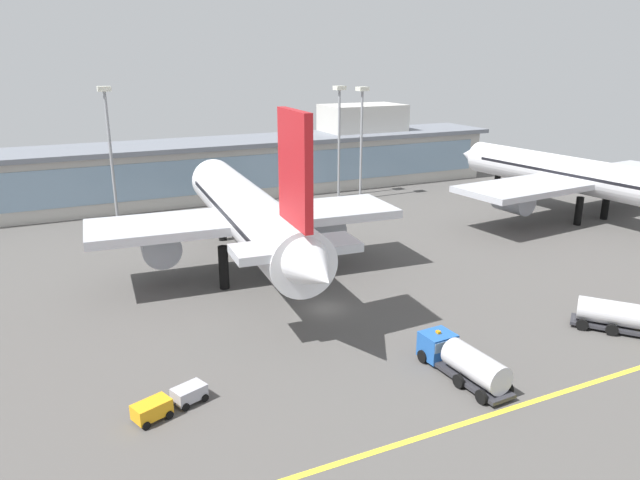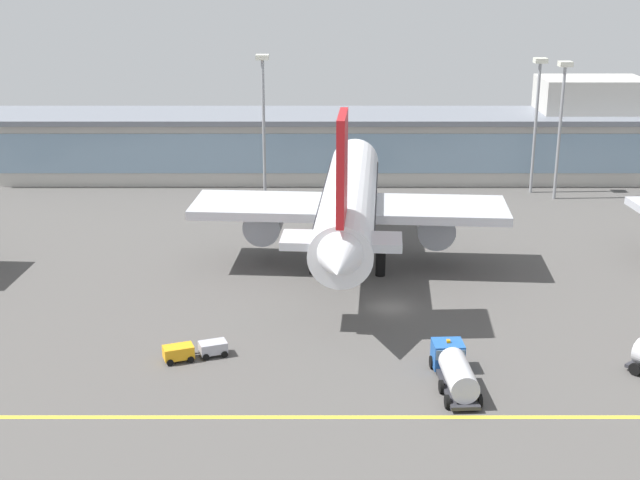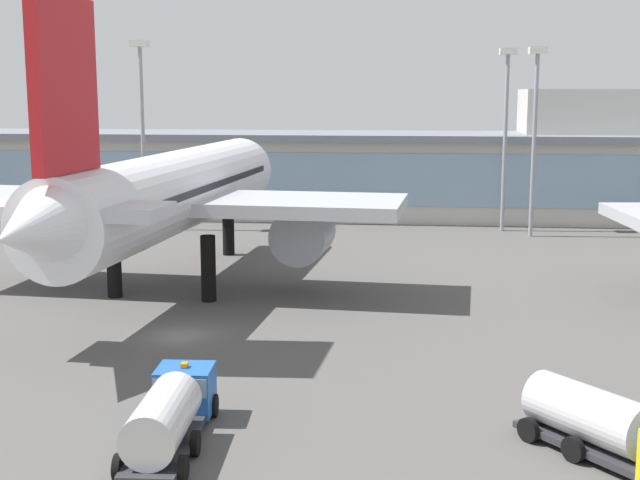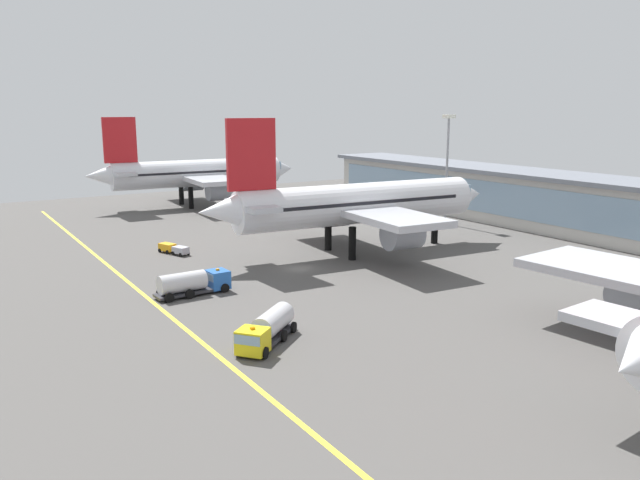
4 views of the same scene
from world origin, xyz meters
The scene contains 8 objects.
ground_plane centered at (0.00, 0.00, 0.00)m, with size 180.00×180.00×0.00m, color #514F4C.
terminal_building centered at (2.15, 53.82, 5.64)m, with size 121.18×14.00×15.45m.
airliner_near_right centered at (-3.78, 12.40, 7.52)m, with size 35.77×49.31×20.49m.
fuel_tanker_truck centered at (23.10, -17.02, 1.51)m, with size 7.59×8.55×2.90m.
baggage_tug_near centered at (4.08, -16.66, 1.51)m, with size 3.31×9.16×2.90m.
apron_light_mast_west centered at (24.41, 44.61, 13.30)m, with size 1.80×1.80×19.77m.
apron_light_mast_centre centered at (-15.01, 41.22, 13.79)m, with size 1.80×1.80×20.63m.
apron_light_mast_east centered at (27.04, 41.14, 13.26)m, with size 1.80×1.80×19.71m.
Camera 3 is at (14.38, -52.07, 15.34)m, focal length 48.91 mm.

